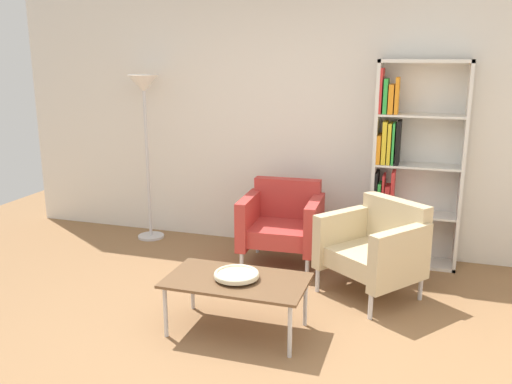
{
  "coord_description": "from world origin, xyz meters",
  "views": [
    {
      "loc": [
        1.17,
        -2.9,
        1.95
      ],
      "look_at": [
        -0.02,
        0.84,
        0.95
      ],
      "focal_mm": 38.27,
      "sensor_mm": 36.0,
      "label": 1
    }
  ],
  "objects_px": {
    "bookshelf_tall": "(408,167)",
    "armchair_spare_guest": "(283,222)",
    "decorative_bowl": "(237,275)",
    "armchair_near_window": "(376,247)",
    "coffee_table_low": "(237,283)",
    "floor_lamp_torchiere": "(145,104)"
  },
  "relations": [
    {
      "from": "bookshelf_tall",
      "to": "coffee_table_low",
      "type": "relative_size",
      "value": 1.9
    },
    {
      "from": "coffee_table_low",
      "to": "armchair_spare_guest",
      "type": "height_order",
      "value": "armchair_spare_guest"
    },
    {
      "from": "coffee_table_low",
      "to": "floor_lamp_torchiere",
      "type": "xyz_separation_m",
      "value": [
        -1.59,
        1.66,
        1.08
      ]
    },
    {
      "from": "armchair_spare_guest",
      "to": "coffee_table_low",
      "type": "bearing_deg",
      "value": -91.75
    },
    {
      "from": "bookshelf_tall",
      "to": "decorative_bowl",
      "type": "relative_size",
      "value": 5.94
    },
    {
      "from": "coffee_table_low",
      "to": "floor_lamp_torchiere",
      "type": "height_order",
      "value": "floor_lamp_torchiere"
    },
    {
      "from": "bookshelf_tall",
      "to": "armchair_spare_guest",
      "type": "relative_size",
      "value": 2.44
    },
    {
      "from": "decorative_bowl",
      "to": "armchair_spare_guest",
      "type": "xyz_separation_m",
      "value": [
        -0.03,
        1.37,
        -0.02
      ]
    },
    {
      "from": "armchair_near_window",
      "to": "armchair_spare_guest",
      "type": "distance_m",
      "value": 1.0
    },
    {
      "from": "bookshelf_tall",
      "to": "armchair_spare_guest",
      "type": "xyz_separation_m",
      "value": [
        -1.09,
        -0.41,
        -0.51
      ]
    },
    {
      "from": "decorative_bowl",
      "to": "armchair_spare_guest",
      "type": "height_order",
      "value": "armchair_spare_guest"
    },
    {
      "from": "armchair_near_window",
      "to": "floor_lamp_torchiere",
      "type": "xyz_separation_m",
      "value": [
        -2.46,
        0.73,
        1.03
      ]
    },
    {
      "from": "bookshelf_tall",
      "to": "armchair_spare_guest",
      "type": "distance_m",
      "value": 1.27
    },
    {
      "from": "bookshelf_tall",
      "to": "armchair_spare_guest",
      "type": "bearing_deg",
      "value": -159.46
    },
    {
      "from": "decorative_bowl",
      "to": "armchair_near_window",
      "type": "height_order",
      "value": "armchair_near_window"
    },
    {
      "from": "coffee_table_low",
      "to": "armchair_spare_guest",
      "type": "distance_m",
      "value": 1.37
    },
    {
      "from": "armchair_near_window",
      "to": "floor_lamp_torchiere",
      "type": "relative_size",
      "value": 0.55
    },
    {
      "from": "bookshelf_tall",
      "to": "armchair_near_window",
      "type": "distance_m",
      "value": 0.99
    },
    {
      "from": "decorative_bowl",
      "to": "armchair_near_window",
      "type": "distance_m",
      "value": 1.28
    },
    {
      "from": "floor_lamp_torchiere",
      "to": "decorative_bowl",
      "type": "bearing_deg",
      "value": -46.32
    },
    {
      "from": "coffee_table_low",
      "to": "decorative_bowl",
      "type": "xyz_separation_m",
      "value": [
        -0.0,
        0.0,
        0.07
      ]
    },
    {
      "from": "bookshelf_tall",
      "to": "armchair_near_window",
      "type": "xyz_separation_m",
      "value": [
        -0.18,
        -0.83,
        -0.51
      ]
    }
  ]
}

